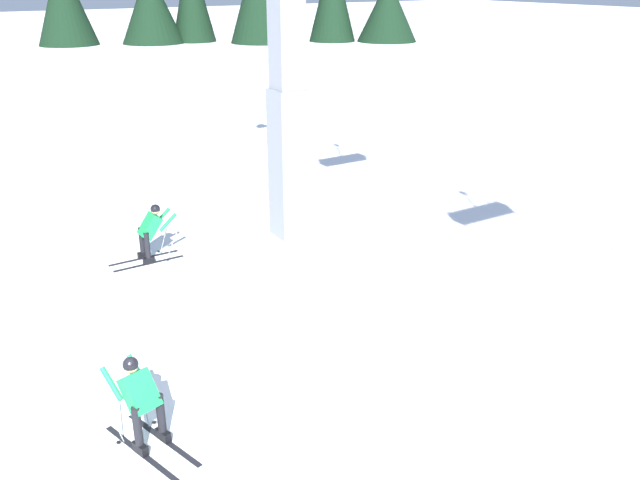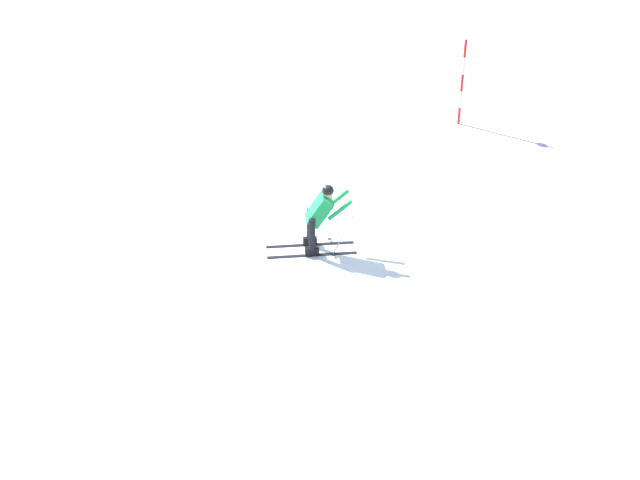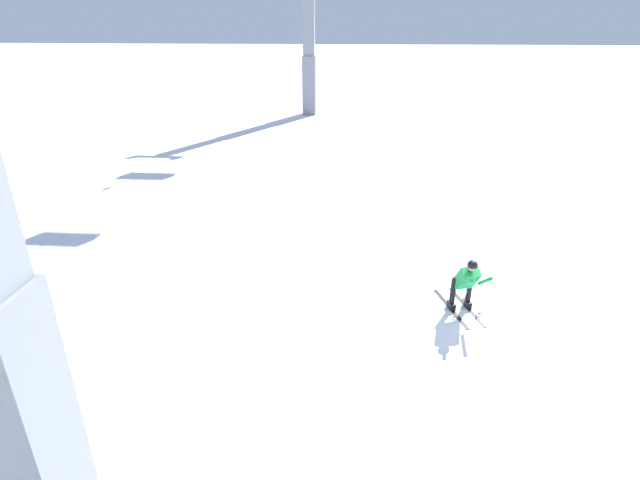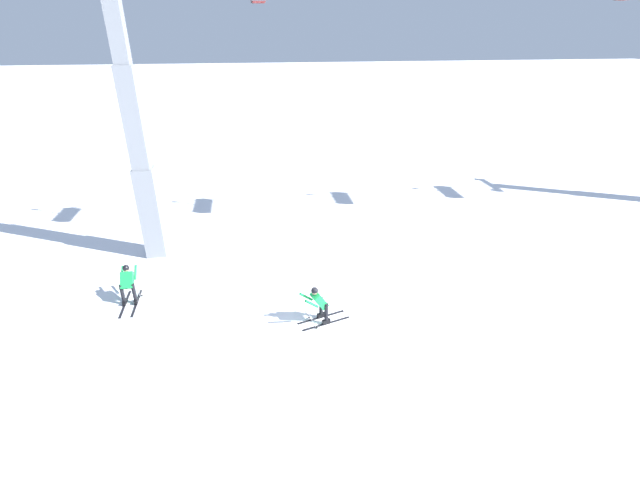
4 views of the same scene
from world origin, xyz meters
name	(u,v)px [view 3 (image 3 of 4)]	position (x,y,z in m)	size (l,w,h in m)	color
ground_plane	(488,307)	(0.00, 0.00, 0.00)	(260.00, 260.00, 0.00)	white
skier_carving_main	(466,281)	(-0.26, 0.66, 0.82)	(1.86, 1.06, 1.57)	black
lift_tower_far	(309,38)	(25.63, 6.80, 5.09)	(0.92, 2.65, 12.41)	gray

